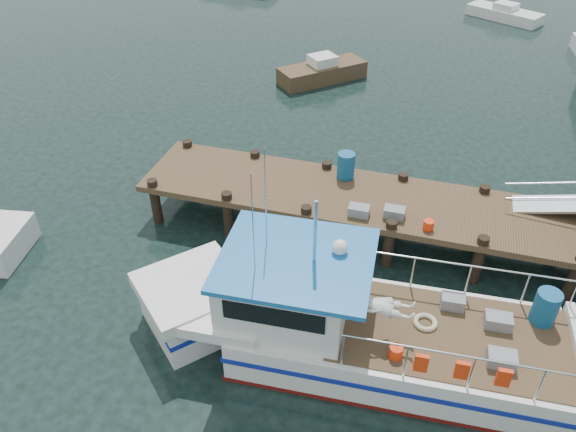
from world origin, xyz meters
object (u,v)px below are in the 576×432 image
(lobster_boat, at_px, (342,323))
(moored_rowboat, at_px, (322,71))
(dock, at_px, (566,204))
(moored_b, at_px, (504,13))

(lobster_boat, relative_size, moored_rowboat, 2.72)
(moored_rowboat, bearing_deg, lobster_boat, -89.44)
(lobster_boat, bearing_deg, dock, 39.93)
(moored_rowboat, relative_size, moored_b, 0.87)
(moored_rowboat, distance_m, moored_b, 15.25)
(moored_rowboat, bearing_deg, moored_b, 40.52)
(dock, distance_m, moored_rowboat, 15.01)
(lobster_boat, height_order, moored_rowboat, lobster_boat)
(dock, relative_size, moored_b, 3.50)
(dock, xyz_separation_m, moored_b, (-0.92, 23.94, -1.87))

